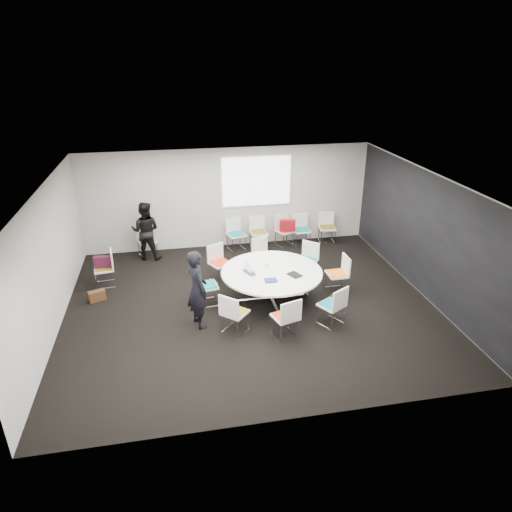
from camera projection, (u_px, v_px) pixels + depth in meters
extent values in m
cube|color=black|center=(251.00, 306.00, 10.16)|extent=(8.00, 7.00, 0.04)
cube|color=white|center=(250.00, 181.00, 8.98)|extent=(8.00, 7.00, 0.04)
cube|color=#AAA5A0|center=(228.00, 198.00, 12.72)|extent=(8.00, 0.04, 2.80)
cube|color=#AAA5A0|center=(294.00, 344.00, 6.43)|extent=(8.00, 0.04, 2.80)
cube|color=#AAA5A0|center=(48.00, 263.00, 8.88)|extent=(0.04, 7.00, 2.80)
cube|color=#AAA5A0|center=(426.00, 234.00, 10.26)|extent=(0.04, 7.00, 2.80)
cube|color=black|center=(425.00, 234.00, 10.25)|extent=(0.01, 6.94, 2.74)
cube|color=silver|center=(271.00, 298.00, 10.33)|extent=(0.90, 0.90, 0.08)
cylinder|color=silver|center=(271.00, 286.00, 10.20)|extent=(0.10, 0.10, 0.65)
cylinder|color=white|center=(272.00, 272.00, 10.06)|extent=(2.24, 2.24, 0.04)
cube|color=white|center=(256.00, 181.00, 12.61)|extent=(1.90, 0.03, 1.35)
cube|color=silver|center=(336.00, 283.00, 10.65)|extent=(0.43, 0.43, 0.42)
cube|color=white|center=(337.00, 274.00, 10.55)|extent=(0.45, 0.47, 0.04)
cube|color=orange|center=(337.00, 273.00, 10.54)|extent=(0.39, 0.41, 0.03)
cube|color=white|center=(346.00, 264.00, 10.50)|extent=(0.04, 0.46, 0.42)
cube|color=silver|center=(306.00, 269.00, 11.31)|extent=(0.59, 0.59, 0.42)
cube|color=white|center=(307.00, 261.00, 11.21)|extent=(0.64, 0.64, 0.04)
cube|color=#097A74|center=(307.00, 260.00, 11.20)|extent=(0.55, 0.55, 0.03)
cube|color=white|center=(311.00, 249.00, 11.28)|extent=(0.36, 0.34, 0.42)
cube|color=silver|center=(264.00, 264.00, 11.57)|extent=(0.53, 0.53, 0.42)
cube|color=white|center=(264.00, 256.00, 11.48)|extent=(0.58, 0.57, 0.04)
cube|color=olive|center=(264.00, 255.00, 11.46)|extent=(0.50, 0.49, 0.03)
cube|color=white|center=(259.00, 245.00, 11.55)|extent=(0.45, 0.18, 0.42)
cube|color=silver|center=(221.00, 272.00, 11.17)|extent=(0.57, 0.57, 0.42)
cube|color=white|center=(220.00, 264.00, 11.08)|extent=(0.61, 0.60, 0.04)
cube|color=red|center=(220.00, 262.00, 11.07)|extent=(0.53, 0.52, 0.03)
cube|color=white|center=(215.00, 252.00, 11.13)|extent=(0.42, 0.25, 0.42)
cube|color=silver|center=(207.00, 295.00, 10.13)|extent=(0.48, 0.48, 0.42)
cube|color=white|center=(207.00, 286.00, 10.03)|extent=(0.50, 0.52, 0.04)
cube|color=#0A7771|center=(207.00, 285.00, 10.02)|extent=(0.43, 0.45, 0.03)
cube|color=white|center=(197.00, 278.00, 9.88)|extent=(0.10, 0.46, 0.42)
cube|color=silver|center=(235.00, 322.00, 9.12)|extent=(0.59, 0.59, 0.42)
cube|color=white|center=(235.00, 312.00, 9.03)|extent=(0.64, 0.63, 0.04)
cube|color=olive|center=(235.00, 311.00, 9.01)|extent=(0.55, 0.55, 0.03)
cube|color=white|center=(229.00, 307.00, 8.77)|extent=(0.37, 0.34, 0.42)
cube|color=silver|center=(285.00, 327.00, 8.97)|extent=(0.52, 0.52, 0.42)
cube|color=white|center=(285.00, 317.00, 8.88)|extent=(0.57, 0.55, 0.04)
cube|color=red|center=(285.00, 315.00, 8.87)|extent=(0.49, 0.48, 0.03)
cube|color=white|center=(291.00, 312.00, 8.61)|extent=(0.45, 0.17, 0.42)
cube|color=silver|center=(331.00, 315.00, 9.38)|extent=(0.57, 0.57, 0.42)
cube|color=white|center=(331.00, 305.00, 9.28)|extent=(0.62, 0.61, 0.04)
cube|color=#0A6681|center=(332.00, 304.00, 9.27)|extent=(0.54, 0.53, 0.03)
cube|color=white|center=(340.00, 299.00, 9.05)|extent=(0.42, 0.26, 0.42)
cube|color=silver|center=(237.00, 242.00, 12.88)|extent=(0.52, 0.52, 0.42)
cube|color=white|center=(236.00, 235.00, 12.79)|extent=(0.56, 0.55, 0.04)
cube|color=#097E84|center=(236.00, 234.00, 12.78)|extent=(0.49, 0.47, 0.03)
cube|color=white|center=(233.00, 225.00, 12.86)|extent=(0.45, 0.16, 0.42)
cube|color=silver|center=(259.00, 240.00, 13.02)|extent=(0.45, 0.45, 0.42)
cube|color=white|center=(259.00, 233.00, 12.92)|extent=(0.49, 0.47, 0.04)
cube|color=olive|center=(259.00, 232.00, 12.91)|extent=(0.42, 0.40, 0.03)
cube|color=white|center=(257.00, 223.00, 13.01)|extent=(0.46, 0.07, 0.42)
cube|color=silver|center=(285.00, 238.00, 13.15)|extent=(0.54, 0.54, 0.42)
cube|color=white|center=(285.00, 231.00, 13.06)|extent=(0.59, 0.58, 0.04)
cube|color=#D45218|center=(285.00, 230.00, 13.04)|extent=(0.51, 0.50, 0.03)
cube|color=white|center=(281.00, 221.00, 13.12)|extent=(0.44, 0.20, 0.42)
cube|color=silver|center=(301.00, 238.00, 13.19)|extent=(0.42, 0.42, 0.42)
cube|color=white|center=(302.00, 230.00, 13.09)|extent=(0.46, 0.44, 0.04)
cube|color=#0A7C7C|center=(302.00, 229.00, 13.08)|extent=(0.40, 0.38, 0.03)
cube|color=white|center=(300.00, 220.00, 13.18)|extent=(0.46, 0.04, 0.42)
cube|color=silver|center=(327.00, 235.00, 13.37)|extent=(0.47, 0.47, 0.42)
cube|color=white|center=(327.00, 228.00, 13.27)|extent=(0.52, 0.50, 0.04)
cube|color=olive|center=(327.00, 227.00, 13.26)|extent=(0.45, 0.43, 0.03)
cube|color=white|center=(326.00, 218.00, 13.37)|extent=(0.46, 0.10, 0.42)
cube|color=silver|center=(105.00, 277.00, 10.92)|extent=(0.47, 0.47, 0.42)
cube|color=white|center=(104.00, 269.00, 10.82)|extent=(0.50, 0.51, 0.04)
cube|color=#6D6B15|center=(104.00, 267.00, 10.81)|extent=(0.43, 0.45, 0.03)
cube|color=white|center=(112.00, 259.00, 10.79)|extent=(0.10, 0.46, 0.42)
cube|color=silver|center=(148.00, 249.00, 12.48)|extent=(0.52, 0.52, 0.42)
cube|color=white|center=(147.00, 241.00, 12.38)|extent=(0.57, 0.55, 0.04)
cube|color=olive|center=(147.00, 240.00, 12.37)|extent=(0.49, 0.48, 0.03)
cube|color=white|center=(144.00, 231.00, 12.46)|extent=(0.45, 0.17, 0.42)
imported|color=black|center=(197.00, 289.00, 9.10)|extent=(0.58, 0.70, 1.66)
imported|color=black|center=(146.00, 231.00, 12.10)|extent=(0.89, 0.77, 1.59)
imported|color=#333338|center=(251.00, 272.00, 9.98)|extent=(0.36, 0.43, 0.03)
cube|color=silver|center=(248.00, 266.00, 9.97)|extent=(0.10, 0.29, 0.22)
cube|color=black|center=(295.00, 275.00, 9.86)|extent=(0.33, 0.37, 0.02)
cube|color=navy|center=(271.00, 280.00, 9.62)|extent=(0.27, 0.21, 0.03)
cube|color=white|center=(292.00, 263.00, 10.40)|extent=(0.32, 0.24, 0.00)
cube|color=silver|center=(302.00, 269.00, 10.16)|extent=(0.32, 0.24, 0.00)
cylinder|color=white|center=(267.00, 265.00, 10.23)|extent=(0.08, 0.08, 0.09)
cube|color=black|center=(298.00, 276.00, 9.83)|extent=(0.14, 0.08, 0.01)
cube|color=#421129|center=(103.00, 262.00, 10.75)|extent=(0.41, 0.17, 0.28)
cube|color=#442915|center=(97.00, 296.00, 10.28)|extent=(0.39, 0.29, 0.24)
cube|color=maroon|center=(287.00, 225.00, 12.76)|extent=(0.46, 0.23, 0.36)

